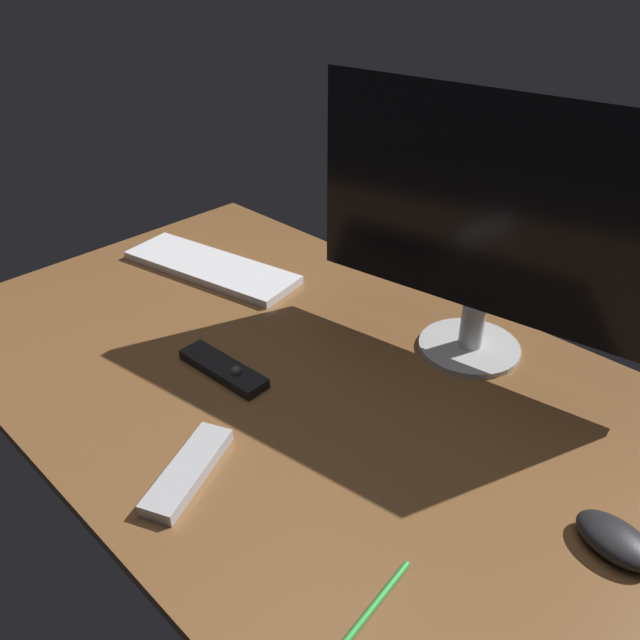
% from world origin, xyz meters
% --- Properties ---
extents(desk, '(1.40, 0.84, 0.02)m').
position_xyz_m(desk, '(0.00, 0.00, 0.01)').
color(desk, brown).
rests_on(desk, ground).
extents(monitor, '(0.63, 0.18, 0.46)m').
position_xyz_m(monitor, '(0.17, 0.27, 0.28)').
color(monitor, '#BCBCBC').
rests_on(monitor, desk).
extents(keyboard, '(0.43, 0.21, 0.02)m').
position_xyz_m(keyboard, '(-0.42, 0.13, 0.03)').
color(keyboard, white).
rests_on(keyboard, desk).
extents(computer_mouse, '(0.11, 0.08, 0.03)m').
position_xyz_m(computer_mouse, '(0.54, 0.02, 0.04)').
color(computer_mouse, black).
rests_on(computer_mouse, desk).
extents(media_remote, '(0.18, 0.06, 0.03)m').
position_xyz_m(media_remote, '(-0.09, -0.09, 0.03)').
color(media_remote, black).
rests_on(media_remote, desk).
extents(tv_remote, '(0.12, 0.18, 0.02)m').
position_xyz_m(tv_remote, '(0.06, -0.28, 0.03)').
color(tv_remote, '#B7B7BC').
rests_on(tv_remote, desk).
extents(pen, '(0.02, 0.14, 0.01)m').
position_xyz_m(pen, '(0.38, -0.25, 0.02)').
color(pen, green).
rests_on(pen, desk).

